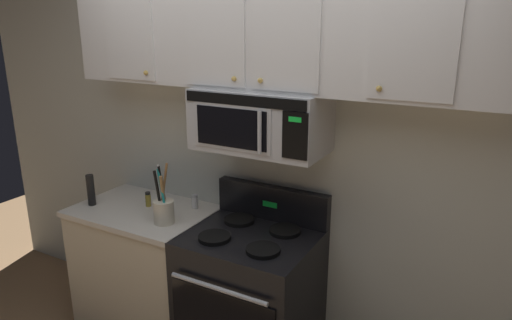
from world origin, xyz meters
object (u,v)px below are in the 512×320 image
Objects in this scene: stove_range at (251,299)px; pepper_mill at (91,190)px; spice_jar at (148,199)px; utensil_crock_cream at (163,208)px; over_range_microwave at (260,120)px; salt_shaker at (195,202)px.

pepper_mill is at bearing -174.62° from stove_range.
stove_range reaches higher than spice_jar.
stove_range is 2.86× the size of utensil_crock_cream.
pepper_mill is 2.13× the size of spice_jar.
utensil_crock_cream is (-0.57, -0.10, 0.53)m from stove_range.
spice_jar is (-0.84, -0.06, -0.63)m from over_range_microwave.
utensil_crock_cream reaches higher than spice_jar.
pepper_mill reaches higher than spice_jar.
salt_shaker is (0.03, 0.29, -0.05)m from utensil_crock_cream.
pepper_mill is (-0.66, -0.30, 0.06)m from salt_shaker.
pepper_mill is (-1.20, -0.11, 0.54)m from stove_range.
spice_jar is at bearing 149.41° from utensil_crock_cream.
spice_jar is (-0.84, 0.06, 0.48)m from stove_range.
utensil_crock_cream is 0.29m from salt_shaker.
salt_shaker is at bearing 172.97° from over_range_microwave.
over_range_microwave is at bearing 4.04° from spice_jar.
over_range_microwave is at bearing 21.28° from utensil_crock_cream.
over_range_microwave reaches higher than pepper_mill.
over_range_microwave is 1.94× the size of utensil_crock_cream.
over_range_microwave is (-0.00, 0.12, 1.11)m from stove_range.
utensil_crock_cream is (-0.57, -0.22, -0.58)m from over_range_microwave.
stove_range reaches higher than salt_shaker.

